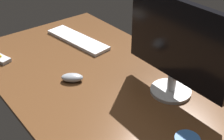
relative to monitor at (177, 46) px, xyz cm
name	(u,v)px	position (x,y,z in cm)	size (l,w,h in cm)	color
desk	(97,77)	(-30.70, -17.39, -23.88)	(140.00, 84.00, 2.00)	brown
monitor	(177,46)	(0.00, 0.00, 0.00)	(51.03, 17.85, 41.79)	silver
keyboard	(78,40)	(-67.45, -4.75, -21.98)	(42.54, 11.66, 1.80)	white
computer_mouse	(72,78)	(-34.43, -29.03, -21.06)	(10.13, 5.68, 3.64)	#999EA5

